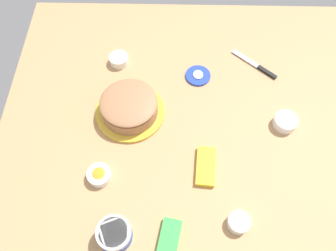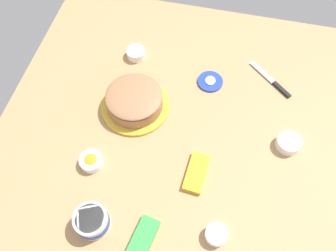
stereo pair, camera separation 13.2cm
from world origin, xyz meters
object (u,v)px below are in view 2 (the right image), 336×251
object	(u,v)px
frosted_cake	(134,101)
sprinkle_bowl_orange	(91,161)
spreading_knife	(274,82)
sprinkle_bowl_blue	(136,53)
sprinkle_bowl_pink	(216,235)
candy_box_upper	(196,173)
frosting_tub	(92,221)
frosting_tub_lid	(210,81)
sprinkle_bowl_green	(288,143)
candy_box_lower	(142,240)

from	to	relation	value
frosted_cake	sprinkle_bowl_orange	world-z (taller)	frosted_cake
frosted_cake	spreading_knife	bearing A→B (deg)	-65.59
sprinkle_bowl_blue	sprinkle_bowl_pink	bearing A→B (deg)	-146.17
sprinkle_bowl_blue	candy_box_upper	distance (m)	0.63
frosting_tub	spreading_knife	world-z (taller)	frosting_tub
frosted_cake	frosting_tub_lid	world-z (taller)	frosted_cake
sprinkle_bowl_pink	sprinkle_bowl_orange	size ratio (longest dim) A/B	0.87
candy_box_upper	sprinkle_bowl_blue	bearing A→B (deg)	40.93
sprinkle_bowl_pink	candy_box_upper	xyz separation A→B (m)	(0.21, 0.11, -0.01)
frosting_tub	sprinkle_bowl_green	distance (m)	0.78
frosting_tub_lid	sprinkle_bowl_green	bearing A→B (deg)	-124.72
frosting_tub	candy_box_upper	bearing A→B (deg)	-50.12
frosting_tub	sprinkle_bowl_pink	size ratio (longest dim) A/B	1.52
spreading_knife	sprinkle_bowl_orange	xyz separation A→B (m)	(-0.53, 0.65, 0.02)
frosting_tub	sprinkle_bowl_blue	size ratio (longest dim) A/B	1.38
frosting_tub_lid	frosting_tub	bearing A→B (deg)	157.01
frosting_tub_lid	sprinkle_bowl_green	world-z (taller)	sprinkle_bowl_green
candy_box_lower	candy_box_upper	world-z (taller)	candy_box_lower
frosting_tub	sprinkle_bowl_blue	xyz separation A→B (m)	(0.76, 0.06, -0.02)
spreading_knife	sprinkle_bowl_green	distance (m)	0.30
frosting_tub_lid	sprinkle_bowl_blue	distance (m)	0.36
frosting_tub	sprinkle_bowl_orange	world-z (taller)	frosting_tub
sprinkle_bowl_blue	sprinkle_bowl_orange	size ratio (longest dim) A/B	0.96
sprinkle_bowl_blue	candy_box_upper	xyz separation A→B (m)	(-0.50, -0.37, -0.01)
sprinkle_bowl_green	sprinkle_bowl_blue	bearing A→B (deg)	66.06
frosted_cake	candy_box_lower	distance (m)	0.54
sprinkle_bowl_orange	sprinkle_bowl_pink	bearing A→B (deg)	-108.04
sprinkle_bowl_green	sprinkle_bowl_pink	bearing A→B (deg)	151.42
frosted_cake	candy_box_upper	distance (m)	0.39
frosted_cake	sprinkle_bowl_blue	bearing A→B (deg)	14.62
candy_box_upper	sprinkle_bowl_pink	bearing A→B (deg)	-148.71
frosted_cake	sprinkle_bowl_pink	world-z (taller)	frosted_cake
sprinkle_bowl_orange	sprinkle_bowl_green	bearing A→B (deg)	-71.50
sprinkle_bowl_pink	spreading_knife	bearing A→B (deg)	-11.87
frosted_cake	spreading_knife	distance (m)	0.61
frosted_cake	sprinkle_bowl_orange	size ratio (longest dim) A/B	3.26
frosted_cake	frosting_tub_lid	bearing A→B (deg)	-55.52
sprinkle_bowl_orange	candy_box_lower	xyz separation A→B (m)	(-0.23, -0.26, -0.01)
spreading_knife	frosting_tub	bearing A→B (deg)	143.04
sprinkle_bowl_pink	sprinkle_bowl_green	size ratio (longest dim) A/B	0.82
frosted_cake	sprinkle_bowl_green	world-z (taller)	frosted_cake
spreading_knife	frosting_tub_lid	bearing A→B (deg)	101.77
frosted_cake	frosting_tub	xyz separation A→B (m)	(-0.50, 0.01, -0.00)
sprinkle_bowl_blue	candy_box_lower	size ratio (longest dim) A/B	0.54
spreading_knife	candy_box_upper	xyz separation A→B (m)	(-0.49, 0.25, 0.01)
frosted_cake	frosting_tub_lid	size ratio (longest dim) A/B	2.59
spreading_knife	candy_box_lower	bearing A→B (deg)	153.30
sprinkle_bowl_green	spreading_knife	bearing A→B (deg)	13.97
spreading_knife	sprinkle_bowl_blue	bearing A→B (deg)	88.58
sprinkle_bowl_pink	frosted_cake	bearing A→B (deg)	42.47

